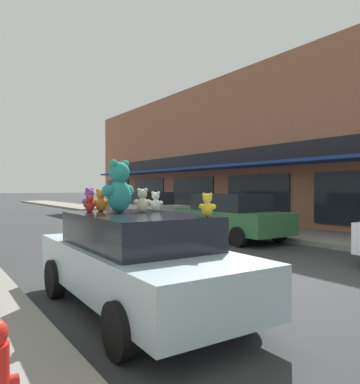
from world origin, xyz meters
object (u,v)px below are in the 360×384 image
Objects in this scene: teddy_bear_green at (101,200)px; teddy_bear_white at (156,202)px; teddy_bear_orange at (101,201)px; parked_car_far_center at (231,216)px; plush_art_car at (137,259)px; teddy_bear_red at (90,204)px; parked_car_far_right at (147,208)px; teddy_bear_brown at (115,200)px; teddy_bear_giant at (119,187)px; teddy_bear_cream at (142,201)px; teddy_bear_purple at (89,200)px; teddy_bear_yellow at (207,205)px.

teddy_bear_green is 1.09× the size of teddy_bear_white.
parked_car_far_center is at bearing -126.30° from teddy_bear_orange.
teddy_bear_red reaches higher than plush_art_car.
parked_car_far_right is (6.16, 10.73, 0.07)m from plush_art_car.
teddy_bear_white is at bearing 175.09° from teddy_bear_red.
teddy_bear_brown is at bearing -121.92° from parked_car_far_right.
parked_car_far_right is (-0.00, 5.91, -0.00)m from parked_car_far_center.
teddy_bear_giant is 2.14× the size of teddy_bear_cream.
teddy_bear_red is at bearing -56.40° from teddy_bear_giant.
teddy_bear_orange is at bearing 37.81° from teddy_bear_brown.
teddy_bear_red is 0.21m from teddy_bear_orange.
teddy_bear_purple is (-0.24, 0.62, -0.20)m from teddy_bear_giant.
teddy_bear_cream is (0.32, -0.14, -0.21)m from teddy_bear_giant.
teddy_bear_red is 0.72× the size of teddy_bear_orange.
teddy_bear_orange reaches higher than plush_art_car.
teddy_bear_brown is at bearing -19.51° from teddy_bear_white.
teddy_bear_green reaches higher than teddy_bear_white.
teddy_bear_cream is (0.68, -0.45, 0.05)m from teddy_bear_red.
teddy_bear_giant reaches higher than parked_car_far_center.
teddy_bear_brown is 1.35× the size of teddy_bear_red.
teddy_bear_white is at bearing -124.03° from teddy_bear_cream.
parked_car_far_center is (5.93, 4.57, -0.77)m from teddy_bear_cream.
teddy_bear_giant reaches higher than teddy_bear_yellow.
teddy_bear_green is 11.61m from parked_car_far_right.
teddy_bear_purple is 7.57m from parked_car_far_center.
teddy_bear_cream is at bearing -27.85° from teddy_bear_yellow.
parked_car_far_center is at bearing -150.55° from teddy_bear_brown.
teddy_bear_red is 0.06× the size of parked_car_far_center.
plush_art_car is at bearing -141.93° from parked_car_far_center.
teddy_bear_purple reaches higher than parked_car_far_right.
plush_art_car is 1.15m from teddy_bear_orange.
teddy_bear_green is (-0.05, 0.62, -0.22)m from teddy_bear_giant.
teddy_bear_giant is at bearing 83.67° from teddy_bear_purple.
teddy_bear_red is at bearing -148.05° from parked_car_far_center.
teddy_bear_purple is at bearing -149.66° from parked_car_far_center.
teddy_bear_yellow is (0.76, -1.74, -0.03)m from teddy_bear_orange.
teddy_bear_yellow is 8.14m from parked_car_far_center.
teddy_bear_giant is 2.50× the size of teddy_bear_white.
plush_art_car is at bearing 87.62° from teddy_bear_giant.
teddy_bear_yellow is (0.29, -1.25, -0.03)m from teddy_bear_cream.
teddy_bear_yellow is (0.85, -2.02, -0.03)m from teddy_bear_purple.
teddy_bear_brown is 1.02× the size of teddy_bear_green.
teddy_bear_brown is at bearing -118.49° from teddy_bear_orange.
teddy_bear_white is (0.31, 0.12, -0.03)m from teddy_bear_cream.
teddy_bear_white is 7.21m from parked_car_far_center.
teddy_bear_white is at bearing -141.63° from parked_car_far_center.
teddy_bear_orange is (-0.15, 0.34, -0.21)m from teddy_bear_giant.
teddy_bear_green reaches higher than plush_art_car.
teddy_bear_red is 7.82m from parked_car_far_center.
teddy_bear_cream reaches higher than parked_car_far_center.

